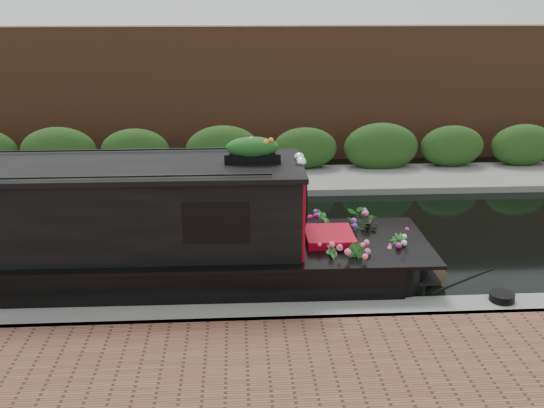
{
  "coord_description": "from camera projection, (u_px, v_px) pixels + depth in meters",
  "views": [
    {
      "loc": [
        0.47,
        -11.54,
        4.77
      ],
      "look_at": [
        1.13,
        -0.6,
        1.04
      ],
      "focal_mm": 40.0,
      "sensor_mm": 36.0,
      "label": 1
    }
  ],
  "objects": [
    {
      "name": "coiled_mooring_rope",
      "position": [
        502.0,
        297.0,
        9.54
      ],
      "size": [
        0.39,
        0.39,
        0.12
      ],
      "primitive_type": "cylinder",
      "color": "black",
      "rests_on": "near_bank_coping"
    },
    {
      "name": "rope_fender",
      "position": [
        434.0,
        272.0,
        10.73
      ],
      "size": [
        0.34,
        0.41,
        0.34
      ],
      "primitive_type": "cylinder",
      "rotation": [
        1.57,
        0.0,
        0.0
      ],
      "color": "brown",
      "rests_on": "ground"
    },
    {
      "name": "near_bank_coping",
      "position": [
        209.0,
        326.0,
        9.3
      ],
      "size": [
        40.0,
        0.6,
        0.5
      ],
      "primitive_type": "cube",
      "color": "slate",
      "rests_on": "ground"
    },
    {
      "name": "ground",
      "position": [
        216.0,
        244.0,
        12.42
      ],
      "size": [
        80.0,
        80.0,
        0.0
      ],
      "primitive_type": "plane",
      "color": "black",
      "rests_on": "ground"
    },
    {
      "name": "far_bank_path",
      "position": [
        220.0,
        184.0,
        16.39
      ],
      "size": [
        40.0,
        2.4,
        0.34
      ],
      "primitive_type": "cube",
      "color": "slate",
      "rests_on": "ground"
    },
    {
      "name": "far_hedge",
      "position": [
        221.0,
        175.0,
        17.24
      ],
      "size": [
        40.0,
        1.1,
        2.8
      ],
      "primitive_type": "cube",
      "color": "#204316",
      "rests_on": "ground"
    },
    {
      "name": "narrowboat",
      "position": [
        48.0,
        245.0,
        10.14
      ],
      "size": [
        12.3,
        2.27,
        2.89
      ],
      "rotation": [
        0.0,
        0.0,
        -0.01
      ],
      "color": "black",
      "rests_on": "ground"
    },
    {
      "name": "far_brick_wall",
      "position": [
        222.0,
        157.0,
        19.22
      ],
      "size": [
        40.0,
        1.0,
        8.0
      ],
      "primitive_type": "cube",
      "color": "brown",
      "rests_on": "ground"
    }
  ]
}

